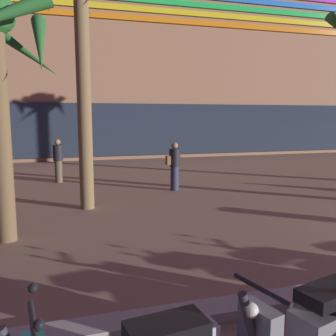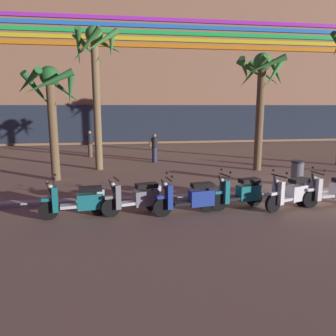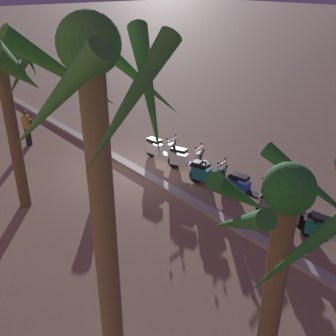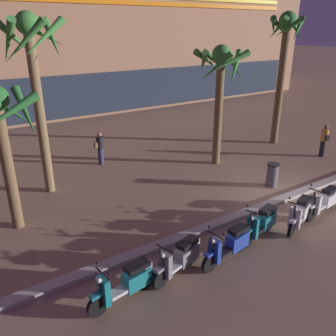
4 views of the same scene
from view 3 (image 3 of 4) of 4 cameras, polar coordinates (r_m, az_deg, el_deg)
ground_plane at (r=15.23m, az=-4.98°, el=-0.47°), size 200.00×200.00×0.00m
curb_strip at (r=15.26m, az=-4.66°, el=-0.15°), size 60.00×0.36×0.12m
scooter_teal_mid_rear at (r=11.80m, az=22.13°, el=-8.46°), size 1.80×0.61×1.17m
scooter_grey_lead_nearest at (r=12.36m, az=15.78°, el=-5.76°), size 1.71×0.73×1.04m
scooter_blue_far_back at (r=13.26m, az=11.30°, el=-2.90°), size 1.86×0.63×1.17m
scooter_teal_mid_centre at (r=13.96m, az=5.67°, el=-0.96°), size 1.70×0.69×1.17m
scooter_white_tail_end at (r=15.05m, az=2.48°, el=1.21°), size 1.66×0.82×1.17m
scooter_white_last_in_row at (r=15.96m, az=-1.17°, el=2.66°), size 1.85×0.61×1.17m
palm_tree_mid_walkway at (r=12.35m, az=-22.41°, el=10.85°), size 2.25×2.25×5.23m
palm_tree_by_mall_entrance at (r=5.22m, az=-10.16°, el=3.32°), size 2.37×2.50×6.39m
palm_tree_near_sign at (r=6.16m, az=16.22°, el=-9.10°), size 2.47×2.49×4.43m
pedestrian_by_palm_tree at (r=18.36m, az=-19.58°, el=5.56°), size 0.35×0.46×1.57m
litter_bin at (r=14.85m, az=-8.97°, el=0.65°), size 0.48×0.48×0.95m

